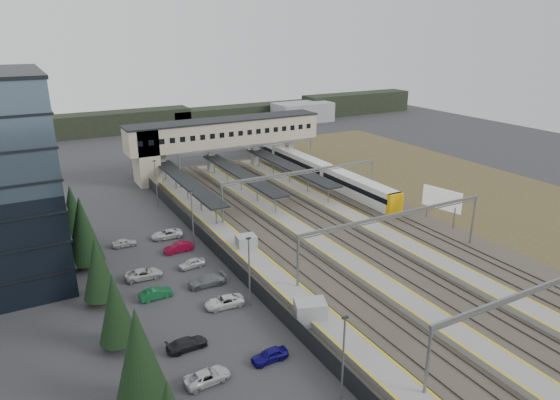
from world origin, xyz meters
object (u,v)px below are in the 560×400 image
train (302,164)px  billboard (442,200)px  footbridge (213,136)px  relay_cabin_far (246,244)px  relay_cabin_near (310,313)px

train → billboard: bearing=-83.4°
footbridge → train: (16.30, -7.91, -5.93)m
relay_cabin_far → billboard: billboard is taller
relay_cabin_far → billboard: size_ratio=0.45×
relay_cabin_far → train: bearing=48.0°
relay_cabin_near → relay_cabin_far: bearing=85.0°
train → billboard: (3.98, -34.41, 1.82)m
relay_cabin_near → footbridge: size_ratio=0.09×
relay_cabin_near → billboard: 35.02m
footbridge → train: 19.06m
footbridge → billboard: 47.11m
train → billboard: billboard is taller
footbridge → billboard: footbridge is taller
relay_cabin_far → footbridge: footbridge is taller
relay_cabin_far → billboard: 30.99m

